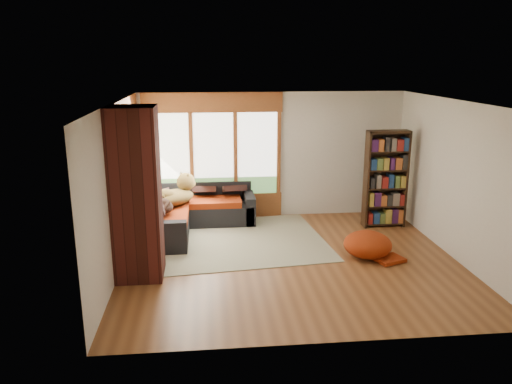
{
  "coord_description": "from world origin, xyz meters",
  "views": [
    {
      "loc": [
        -1.35,
        -7.61,
        3.25
      ],
      "look_at": [
        -0.49,
        0.91,
        0.95
      ],
      "focal_mm": 35.0,
      "sensor_mm": 36.0,
      "label": 1
    }
  ],
  "objects_px": {
    "area_rug": "(229,241)",
    "dog_tan": "(176,191)",
    "pouf": "(368,244)",
    "dog_brindle": "(156,199)",
    "bookshelf": "(386,179)",
    "brick_chimney": "(136,195)",
    "sectional_sofa": "(177,216)"
  },
  "relations": [
    {
      "from": "area_rug",
      "to": "dog_tan",
      "type": "distance_m",
      "value": 1.47
    },
    {
      "from": "brick_chimney",
      "to": "area_rug",
      "type": "bearing_deg",
      "value": 42.91
    },
    {
      "from": "brick_chimney",
      "to": "dog_brindle",
      "type": "height_order",
      "value": "brick_chimney"
    },
    {
      "from": "sectional_sofa",
      "to": "dog_tan",
      "type": "bearing_deg",
      "value": 75.55
    },
    {
      "from": "dog_tan",
      "to": "pouf",
      "type": "bearing_deg",
      "value": -69.85
    },
    {
      "from": "sectional_sofa",
      "to": "dog_tan",
      "type": "distance_m",
      "value": 0.49
    },
    {
      "from": "brick_chimney",
      "to": "dog_tan",
      "type": "bearing_deg",
      "value": 77.65
    },
    {
      "from": "area_rug",
      "to": "dog_tan",
      "type": "xyz_separation_m",
      "value": [
        -0.97,
        0.77,
        0.79
      ]
    },
    {
      "from": "dog_tan",
      "to": "sectional_sofa",
      "type": "bearing_deg",
      "value": -146.59
    },
    {
      "from": "bookshelf",
      "to": "dog_tan",
      "type": "xyz_separation_m",
      "value": [
        -4.08,
        0.17,
        -0.17
      ]
    },
    {
      "from": "pouf",
      "to": "dog_brindle",
      "type": "distance_m",
      "value": 3.85
    },
    {
      "from": "brick_chimney",
      "to": "sectional_sofa",
      "type": "relative_size",
      "value": 1.18
    },
    {
      "from": "bookshelf",
      "to": "dog_tan",
      "type": "relative_size",
      "value": 1.87
    },
    {
      "from": "area_rug",
      "to": "dog_tan",
      "type": "relative_size",
      "value": 3.35
    },
    {
      "from": "pouf",
      "to": "dog_brindle",
      "type": "height_order",
      "value": "dog_brindle"
    },
    {
      "from": "dog_tan",
      "to": "dog_brindle",
      "type": "distance_m",
      "value": 0.57
    },
    {
      "from": "area_rug",
      "to": "bookshelf",
      "type": "bearing_deg",
      "value": 10.92
    },
    {
      "from": "bookshelf",
      "to": "dog_tan",
      "type": "distance_m",
      "value": 4.09
    },
    {
      "from": "sectional_sofa",
      "to": "bookshelf",
      "type": "xyz_separation_m",
      "value": [
        4.09,
        -0.12,
        0.66
      ]
    },
    {
      "from": "area_rug",
      "to": "bookshelf",
      "type": "distance_m",
      "value": 3.31
    },
    {
      "from": "sectional_sofa",
      "to": "pouf",
      "type": "height_order",
      "value": "sectional_sofa"
    },
    {
      "from": "brick_chimney",
      "to": "sectional_sofa",
      "type": "distance_m",
      "value": 2.32
    },
    {
      "from": "sectional_sofa",
      "to": "dog_brindle",
      "type": "xyz_separation_m",
      "value": [
        -0.33,
        -0.41,
        0.45
      ]
    },
    {
      "from": "area_rug",
      "to": "pouf",
      "type": "bearing_deg",
      "value": -22.29
    },
    {
      "from": "brick_chimney",
      "to": "bookshelf",
      "type": "height_order",
      "value": "brick_chimney"
    },
    {
      "from": "pouf",
      "to": "dog_tan",
      "type": "relative_size",
      "value": 0.78
    },
    {
      "from": "bookshelf",
      "to": "dog_brindle",
      "type": "bearing_deg",
      "value": -176.31
    },
    {
      "from": "dog_tan",
      "to": "dog_brindle",
      "type": "xyz_separation_m",
      "value": [
        -0.34,
        -0.46,
        -0.04
      ]
    },
    {
      "from": "area_rug",
      "to": "dog_brindle",
      "type": "height_order",
      "value": "dog_brindle"
    },
    {
      "from": "area_rug",
      "to": "dog_tan",
      "type": "height_order",
      "value": "dog_tan"
    },
    {
      "from": "brick_chimney",
      "to": "bookshelf",
      "type": "bearing_deg",
      "value": 23.0
    },
    {
      "from": "brick_chimney",
      "to": "pouf",
      "type": "height_order",
      "value": "brick_chimney"
    }
  ]
}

